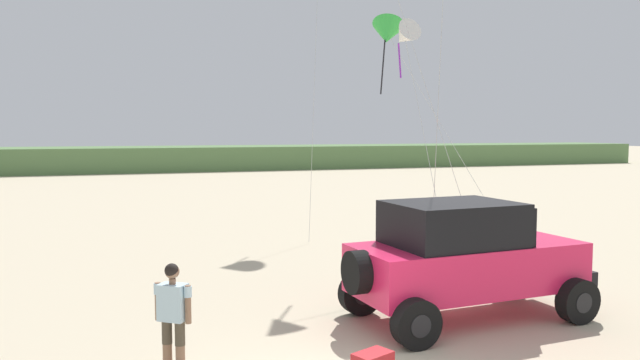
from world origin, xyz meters
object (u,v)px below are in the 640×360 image
(person_watching, at_px, (173,312))
(kite_red_delta, at_px, (387,34))
(jeep, at_px, (464,257))
(kite_green_box, at_px, (405,36))

(person_watching, bearing_deg, kite_red_delta, 51.60)
(person_watching, relative_size, kite_red_delta, 0.22)
(jeep, height_order, person_watching, jeep)
(person_watching, relative_size, kite_green_box, 0.24)
(jeep, bearing_deg, kite_green_box, 73.02)
(person_watching, bearing_deg, kite_green_box, 45.54)
(jeep, height_order, kite_red_delta, kite_red_delta)
(kite_green_box, bearing_deg, kite_red_delta, 75.55)
(kite_green_box, height_order, kite_red_delta, kite_red_delta)
(jeep, xyz_separation_m, person_watching, (-5.49, -0.96, -0.26))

